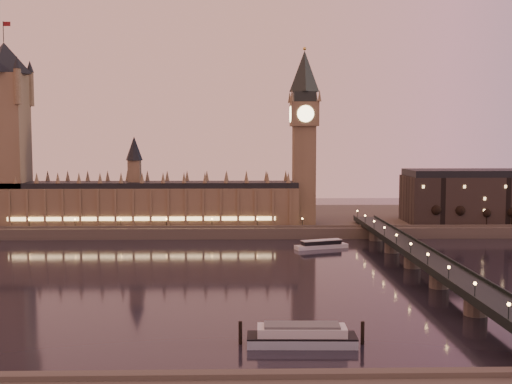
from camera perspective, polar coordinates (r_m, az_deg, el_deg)
The scene contains 12 objects.
ground at distance 264.12m, azimuth -4.97°, elevation -7.64°, with size 700.00×700.00×0.00m, color black.
far_embankment at distance 426.06m, azimuth 0.45°, elevation -2.47°, with size 560.00×130.00×6.00m, color #423D35.
palace_of_westminster at distance 384.25m, azimuth -9.85°, elevation -0.53°, with size 180.00×26.62×52.00m.
victoria_tower at distance 402.42m, azimuth -21.32°, elevation 5.74°, with size 31.68×31.68×118.00m.
big_ben at distance 380.38m, azimuth 4.30°, elevation 5.85°, with size 17.68×17.68×104.00m.
westminster_bridge at distance 273.02m, azimuth 14.71°, elevation -6.19°, with size 13.20×260.00×15.30m.
bare_tree_0 at distance 385.44m, azimuth 15.48°, elevation -1.71°, with size 5.50×5.50×11.19m.
bare_tree_1 at distance 390.20m, azimuth 17.66°, elevation -1.69°, with size 5.50×5.50×11.19m.
bare_tree_2 at distance 395.50m, azimuth 19.77°, elevation -1.66°, with size 5.50×5.50×11.19m.
bare_tree_3 at distance 401.33m, azimuth 21.83°, elevation -1.63°, with size 5.50×5.50×11.19m.
cruise_boat_a at distance 334.13m, azimuth 5.83°, elevation -4.68°, with size 28.69×14.81×4.51m.
moored_barge at distance 180.59m, azimuth 4.09°, elevation -12.63°, with size 34.73×9.32×6.37m.
Camera 1 is at (16.47, -257.46, 56.59)m, focal length 45.00 mm.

